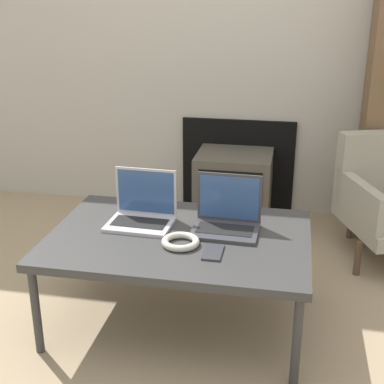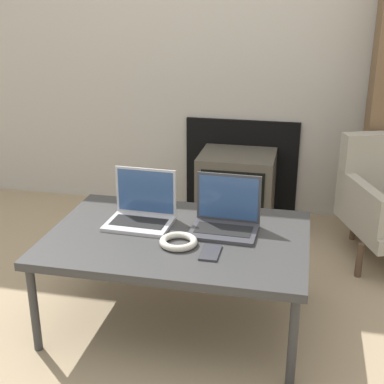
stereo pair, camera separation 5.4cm
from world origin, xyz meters
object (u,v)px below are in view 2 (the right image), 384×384
laptop_right (226,218)px  headphones (178,242)px  tv (237,188)px  laptop_left (142,211)px  phone (210,253)px

laptop_right → headphones: bearing=-128.8°
headphones → tv: 1.29m
laptop_left → headphones: (0.22, -0.20, -0.04)m
laptop_left → tv: (0.30, 1.07, -0.25)m
laptop_right → headphones: (-0.17, -0.20, -0.04)m
laptop_left → tv: laptop_left is taller
laptop_left → headphones: size_ratio=1.86×
laptop_right → tv: 1.10m
headphones → phone: (0.15, -0.05, -0.01)m
laptop_left → laptop_right: bearing=2.1°
phone → tv: (-0.07, 1.32, -0.20)m
headphones → phone: size_ratio=1.13×
laptop_right → phone: (-0.02, -0.25, -0.05)m
phone → tv: size_ratio=0.30×
headphones → laptop_left: bearing=138.3°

